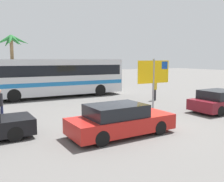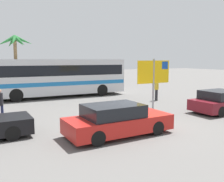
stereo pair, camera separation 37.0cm
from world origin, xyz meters
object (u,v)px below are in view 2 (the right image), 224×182
at_px(pedestrian_crossing_lot, 157,87).
at_px(pedestrian_near_sign, 0,102).
at_px(bus_rear_coach, 52,74).
at_px(car_maroon, 221,102).
at_px(ferry_sign, 154,74).
at_px(car_red, 117,120).
at_px(bus_front_coach, 58,76).

relative_size(pedestrian_crossing_lot, pedestrian_near_sign, 1.05).
xyz_separation_m(bus_rear_coach, car_maroon, (6.79, -14.00, -1.15)).
relative_size(car_maroon, pedestrian_near_sign, 2.39).
xyz_separation_m(ferry_sign, car_red, (-3.85, -2.66, -1.69)).
relative_size(car_red, pedestrian_near_sign, 2.74).
distance_m(bus_rear_coach, car_red, 15.24).
distance_m(bus_front_coach, pedestrian_near_sign, 8.51).
bearing_deg(bus_rear_coach, bus_front_coach, -94.53).
height_order(ferry_sign, pedestrian_crossing_lot, ferry_sign).
relative_size(ferry_sign, car_maroon, 0.80).
height_order(ferry_sign, pedestrian_near_sign, ferry_sign).
distance_m(bus_front_coach, car_red, 11.88).
relative_size(bus_rear_coach, car_maroon, 2.87).
xyz_separation_m(pedestrian_crossing_lot, pedestrian_near_sign, (-11.11, -1.49, -0.06)).
distance_m(ferry_sign, pedestrian_crossing_lot, 4.99).
height_order(car_maroon, pedestrian_crossing_lot, pedestrian_crossing_lot).
xyz_separation_m(car_red, pedestrian_crossing_lot, (6.89, 6.40, 0.40)).
bearing_deg(car_maroon, pedestrian_crossing_lot, 97.31).
height_order(bus_front_coach, pedestrian_near_sign, bus_front_coach).
bearing_deg(pedestrian_crossing_lot, car_maroon, -70.80).
bearing_deg(bus_front_coach, car_maroon, -56.45).
height_order(bus_rear_coach, car_red, bus_rear_coach).
bearing_deg(bus_rear_coach, car_maroon, -64.14).
bearing_deg(bus_front_coach, ferry_sign, -70.98).
xyz_separation_m(bus_front_coach, car_maroon, (7.05, -10.64, -1.15)).
bearing_deg(ferry_sign, car_maroon, -22.22).
bearing_deg(pedestrian_near_sign, car_red, 47.24).
height_order(ferry_sign, car_red, ferry_sign).
bearing_deg(ferry_sign, bus_front_coach, 107.77).
relative_size(bus_front_coach, car_maroon, 2.87).
relative_size(ferry_sign, pedestrian_near_sign, 1.92).
bearing_deg(pedestrian_crossing_lot, ferry_sign, -119.28).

